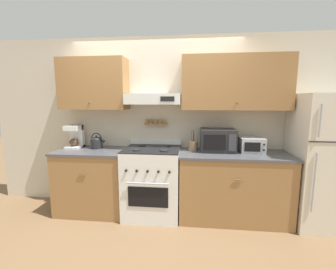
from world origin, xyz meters
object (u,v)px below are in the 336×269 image
coffee_maker (75,136)px  microwave (218,140)px  toaster_oven (251,145)px  stove_range (153,181)px  refrigerator (326,161)px  utensil_crock (193,146)px  tea_kettle (97,142)px

coffee_maker → microwave: 2.11m
toaster_oven → stove_range: bearing=-174.9°
stove_range → refrigerator: bearing=-0.1°
microwave → utensil_crock: size_ratio=1.64×
toaster_oven → refrigerator: bearing=-7.9°
stove_range → toaster_oven: size_ratio=3.29×
tea_kettle → toaster_oven: tea_kettle is taller
coffee_maker → microwave: coffee_maker is taller
coffee_maker → toaster_oven: bearing=-0.8°
refrigerator → coffee_maker: (-3.48, 0.16, 0.24)m
microwave → utensil_crock: microwave is taller
refrigerator → tea_kettle: refrigerator is taller
stove_range → coffee_maker: bearing=172.5°
stove_range → microwave: size_ratio=2.18×
refrigerator → tea_kettle: 3.14m
utensil_crock → toaster_oven: 0.80m
refrigerator → microwave: size_ratio=3.59×
refrigerator → coffee_maker: refrigerator is taller
tea_kettle → microwave: 1.76m
stove_range → utensil_crock: bearing=12.3°
coffee_maker → refrigerator: bearing=-2.7°
utensil_crock → stove_range: bearing=-167.7°
refrigerator → utensil_crock: size_ratio=5.90×
stove_range → coffee_maker: size_ratio=3.07×
tea_kettle → toaster_oven: (2.22, -0.00, 0.01)m
tea_kettle → utensil_crock: bearing=0.0°
stove_range → microwave: bearing=8.9°
coffee_maker → microwave: bearing=-0.4°
toaster_oven → microwave: bearing=177.5°
refrigerator → stove_range: bearing=179.9°
tea_kettle → stove_range: bearing=-8.2°
stove_range → tea_kettle: bearing=171.8°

